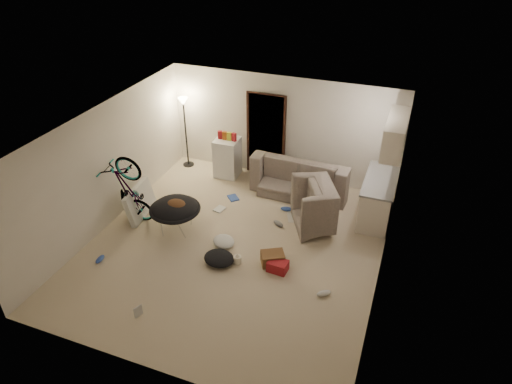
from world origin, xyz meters
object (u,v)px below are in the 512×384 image
at_px(saucer_chair, 175,213).
at_px(drink_case_b, 278,266).
at_px(drink_case_a, 273,258).
at_px(juicer, 237,259).
at_px(kitchen_counter, 378,199).
at_px(tv_box, 140,202).
at_px(floor_lamp, 184,118).
at_px(bicycle, 131,204).
at_px(mini_fridge, 227,157).
at_px(sofa, 302,179).
at_px(armchair, 331,210).

bearing_deg(saucer_chair, drink_case_b, -10.70).
xyz_separation_m(drink_case_a, juicer, (-0.62, -0.21, -0.03)).
height_order(kitchen_counter, saucer_chair, kitchen_counter).
bearing_deg(tv_box, juicer, -22.92).
distance_m(floor_lamp, kitchen_counter, 4.95).
xyz_separation_m(floor_lamp, bicycle, (0.10, -2.64, -0.87)).
bearing_deg(mini_fridge, tv_box, -116.53).
distance_m(bicycle, drink_case_b, 3.35).
distance_m(floor_lamp, juicer, 4.24).
height_order(sofa, mini_fridge, mini_fridge).
distance_m(kitchen_counter, saucer_chair, 4.21).
relative_size(bicycle, saucer_chair, 1.63).
bearing_deg(sofa, floor_lamp, -1.52).
height_order(sofa, armchair, armchair).
bearing_deg(kitchen_counter, tv_box, -160.22).
bearing_deg(kitchen_counter, saucer_chair, -152.56).
height_order(kitchen_counter, armchair, kitchen_counter).
height_order(tv_box, juicer, tv_box).
bearing_deg(sofa, tv_box, 38.28).
relative_size(sofa, tv_box, 2.22).
distance_m(saucer_chair, juicer, 1.66).
bearing_deg(drink_case_b, tv_box, 172.78).
xyz_separation_m(bicycle, mini_fridge, (1.05, 2.54, 0.04)).
relative_size(tv_box, drink_case_a, 2.40).
relative_size(armchair, tv_box, 1.12).
bearing_deg(mini_fridge, bicycle, -114.00).
distance_m(floor_lamp, drink_case_b, 4.72).
distance_m(drink_case_a, drink_case_b, 0.21).
relative_size(sofa, saucer_chair, 2.18).
bearing_deg(kitchen_counter, floor_lamp, 172.34).
xyz_separation_m(floor_lamp, kitchen_counter, (4.83, -0.65, -0.87)).
bearing_deg(armchair, drink_case_a, 128.30).
bearing_deg(drink_case_a, kitchen_counter, 25.84).
xyz_separation_m(floor_lamp, juicer, (2.64, -3.09, -1.22)).
height_order(mini_fridge, drink_case_a, mini_fridge).
xyz_separation_m(floor_lamp, drink_case_a, (3.26, -2.87, -1.19)).
bearing_deg(floor_lamp, tv_box, -87.56).
relative_size(armchair, drink_case_b, 3.18).
relative_size(bicycle, mini_fridge, 1.75).
distance_m(floor_lamp, tv_box, 2.55).
bearing_deg(saucer_chair, floor_lamp, 112.99).
bearing_deg(bicycle, mini_fridge, -23.08).
bearing_deg(bicycle, drink_case_a, -94.83).
xyz_separation_m(bicycle, juicer, (2.54, -0.45, -0.35)).
xyz_separation_m(kitchen_counter, mini_fridge, (-3.68, 0.55, 0.04)).
bearing_deg(armchair, floor_lamp, 44.79).
xyz_separation_m(saucer_chair, drink_case_b, (2.31, -0.44, -0.33)).
xyz_separation_m(bicycle, drink_case_a, (3.16, -0.24, -0.32)).
height_order(kitchen_counter, drink_case_a, kitchen_counter).
bearing_deg(tv_box, drink_case_b, -18.26).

